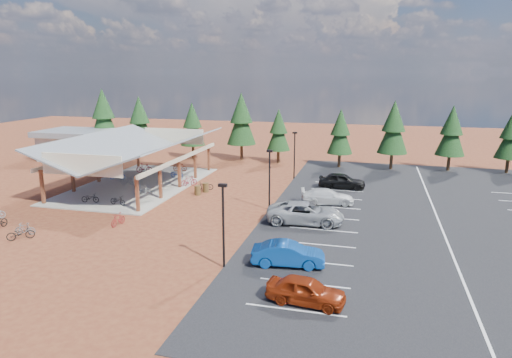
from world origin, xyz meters
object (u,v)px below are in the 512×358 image
bike_13 (25,229)px  car_1 (288,254)px  bike_1 (128,181)px  bike_7 (180,167)px  bike_4 (118,200)px  lamp_post_2 (294,152)px  trash_bin_1 (206,187)px  bike_12 (21,233)px  bike_16 (205,186)px  car_2 (305,213)px  bike_5 (142,189)px  bike_6 (177,174)px  bike_2 (117,175)px  bike_11 (118,219)px  car_3 (327,197)px  bike_15 (189,181)px  bike_0 (90,198)px  trash_bin_0 (198,190)px  car_4 (342,181)px  lamp_post_1 (269,176)px  lamp_post_0 (223,220)px  bike_pavilion (136,149)px  car_0 (306,290)px  bike_3 (144,168)px

bike_13 → car_1: size_ratio=0.34×
bike_1 → bike_7: size_ratio=0.90×
bike_4 → lamp_post_2: bearing=-33.1°
trash_bin_1 → bike_12: (-7.82, -15.44, 0.02)m
bike_16 → car_2: (11.15, -7.66, 0.42)m
bike_1 → bike_5: bearing=-142.3°
bike_4 → bike_6: 10.86m
bike_2 → bike_11: 15.54m
bike_5 → bike_4: bearing=161.7°
car_3 → bike_12: bearing=114.3°
bike_6 → bike_15: 3.76m
car_3 → bike_16: bearing=69.6°
bike_0 → bike_13: (0.23, -8.16, -0.08)m
bike_6 → bike_4: bearing=-164.9°
bike_2 → bike_15: size_ratio=0.96×
bike_5 → bike_15: bike_15 is taller
trash_bin_0 → car_4: car_4 is taller
car_4 → lamp_post_2: bearing=57.2°
car_2 → bike_15: bearing=52.9°
bike_5 → car_3: (17.27, 1.27, 0.13)m
lamp_post_1 → bike_1: lamp_post_1 is taller
bike_4 → bike_13: bike_4 is taller
car_2 → bike_6: bearing=50.2°
bike_11 → car_4: bearing=52.3°
lamp_post_0 → lamp_post_2: bearing=90.0°
car_2 → bike_11: bearing=102.4°
trash_bin_1 → bike_5: (-5.38, -2.58, 0.13)m
bike_pavilion → bike_12: 16.55m
bike_16 → lamp_post_0: bearing=0.5°
car_0 → car_1: (-1.72, 4.29, 0.04)m
bike_pavilion → bike_12: (-0.15, -16.20, -3.35)m
bike_7 → car_0: 33.09m
trash_bin_0 → car_2: size_ratio=0.15×
bike_6 → bike_pavilion: bearing=162.4°
bike_pavilion → bike_13: 15.68m
car_4 → bike_3: bearing=84.1°
bike_13 → car_3: bearing=108.7°
bike_pavilion → car_4: size_ratio=4.24×
bike_5 → car_4: (18.09, 7.20, 0.24)m
trash_bin_1 → bike_0: (-8.46, -6.37, 0.07)m
bike_0 → lamp_post_2: bearing=-56.6°
bike_3 → lamp_post_0: bearing=-156.2°
lamp_post_1 → car_1: size_ratio=1.18×
lamp_post_2 → car_1: size_ratio=1.18×
bike_16 → bike_0: bearing=-73.1°
bike_0 → bike_16: 10.73m
bike_4 → car_0: size_ratio=0.39×
bike_5 → trash_bin_0: bearing=-88.8°
bike_5 → bike_15: 5.15m
bike_11 → bike_6: bearing=105.0°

